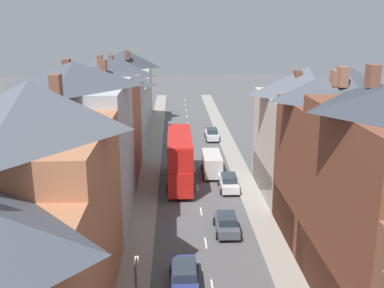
% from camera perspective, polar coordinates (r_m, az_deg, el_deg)
% --- Properties ---
extents(pavement_left, '(2.20, 104.00, 0.14)m').
position_cam_1_polar(pavement_left, '(54.02, -5.16, -2.54)').
color(pavement_left, gray).
rests_on(pavement_left, ground).
extents(pavement_right, '(2.20, 104.00, 0.14)m').
position_cam_1_polar(pavement_right, '(54.46, 5.63, -2.40)').
color(pavement_right, gray).
rests_on(pavement_right, ground).
extents(centre_line_dashes, '(0.14, 97.80, 0.01)m').
position_cam_1_polar(centre_line_dashes, '(52.12, 0.36, -3.22)').
color(centre_line_dashes, silver).
rests_on(centre_line_dashes, ground).
extents(terrace_row_left, '(8.00, 78.30, 13.59)m').
position_cam_1_polar(terrace_row_left, '(42.41, -12.92, 0.55)').
color(terrace_row_left, brown).
rests_on(terrace_row_left, ground).
extents(terrace_row_right, '(8.00, 45.29, 14.10)m').
position_cam_1_polar(terrace_row_right, '(29.74, 22.91, -6.27)').
color(terrace_row_right, '#935138').
rests_on(terrace_row_right, ground).
extents(double_decker_bus_lead, '(2.74, 10.80, 5.30)m').
position_cam_1_polar(double_decker_bus_lead, '(46.85, -1.58, -1.76)').
color(double_decker_bus_lead, red).
rests_on(double_decker_bus_lead, ground).
extents(car_near_blue, '(1.90, 4.39, 1.66)m').
position_cam_1_polar(car_near_blue, '(45.72, 4.66, -4.86)').
color(car_near_blue, silver).
rests_on(car_near_blue, ground).
extents(car_parked_left_a, '(1.90, 4.05, 1.59)m').
position_cam_1_polar(car_parked_left_a, '(60.56, -1.75, 0.20)').
color(car_parked_left_a, gray).
rests_on(car_parked_left_a, ground).
extents(car_mid_black, '(1.90, 4.51, 1.67)m').
position_cam_1_polar(car_mid_black, '(64.93, 2.54, 1.26)').
color(car_mid_black, silver).
rests_on(car_mid_black, ground).
extents(car_parked_left_b, '(1.90, 4.49, 1.60)m').
position_cam_1_polar(car_parked_left_b, '(30.00, -0.98, -16.32)').
color(car_parked_left_b, navy).
rests_on(car_parked_left_b, ground).
extents(car_mid_white, '(1.90, 4.18, 1.58)m').
position_cam_1_polar(car_mid_white, '(36.95, 4.40, -9.98)').
color(car_mid_white, '#4C515B').
rests_on(car_mid_white, ground).
extents(delivery_van, '(2.20, 5.20, 2.41)m').
position_cam_1_polar(delivery_van, '(49.94, 2.54, -2.46)').
color(delivery_van, silver).
rests_on(delivery_van, ground).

